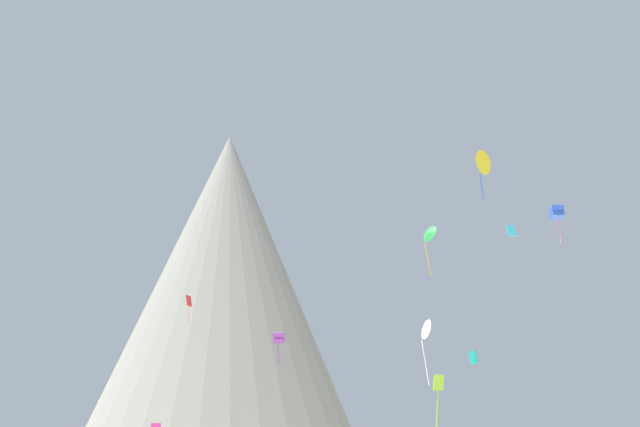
{
  "coord_description": "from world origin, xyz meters",
  "views": [
    {
      "loc": [
        1.33,
        -37.5,
        3.58
      ],
      "look_at": [
        1.24,
        30.47,
        23.82
      ],
      "focal_mm": 48.34,
      "sensor_mm": 36.0,
      "label": 1
    }
  ],
  "objects": [
    {
      "name": "kite_violet_low",
      "position": [
        -1.97,
        31.73,
        13.71
      ],
      "size": [
        0.94,
        0.99,
        2.63
      ],
      "rotation": [
        0.0,
        0.0,
        6.17
      ],
      "color": "purple"
    },
    {
      "name": "kite_green_high",
      "position": [
        12.9,
        50.71,
        27.6
      ],
      "size": [
        1.86,
        2.12,
        5.63
      ],
      "rotation": [
        0.0,
        0.0,
        5.31
      ],
      "color": "green"
    },
    {
      "name": "kite_white_mid",
      "position": [
        9.52,
        29.45,
        14.0
      ],
      "size": [
        1.08,
        1.7,
        5.16
      ],
      "rotation": [
        0.0,
        0.0,
        5.05
      ],
      "color": "white"
    },
    {
      "name": "kite_red_mid",
      "position": [
        -10.77,
        40.83,
        18.21
      ],
      "size": [
        0.53,
        0.82,
        2.76
      ],
      "rotation": [
        0.0,
        0.0,
        3.49
      ],
      "color": "red"
    },
    {
      "name": "kite_teal_mid",
      "position": [
        17.04,
        51.17,
        14.58
      ],
      "size": [
        0.86,
        1.0,
        1.48
      ],
      "rotation": [
        0.0,
        0.0,
        1.41
      ],
      "color": "teal"
    },
    {
      "name": "kite_cyan_mid",
      "position": [
        19.28,
        40.28,
        25.06
      ],
      "size": [
        1.18,
        0.74,
        1.26
      ],
      "rotation": [
        0.0,
        0.0,
        5.97
      ],
      "color": "#33BCDB"
    },
    {
      "name": "kite_yellow_high",
      "position": [
        14.47,
        28.07,
        27.36
      ],
      "size": [
        1.63,
        1.56,
        4.17
      ],
      "rotation": [
        0.0,
        0.0,
        3.9
      ],
      "color": "yellow"
    },
    {
      "name": "kite_blue_high",
      "position": [
        24.79,
        44.19,
        27.96
      ],
      "size": [
        1.24,
        1.32,
        3.83
      ],
      "rotation": [
        0.0,
        0.0,
        3.19
      ],
      "color": "blue"
    },
    {
      "name": "rock_massif",
      "position": [
        -13.38,
        89.81,
        22.1
      ],
      "size": [
        51.75,
        48.11,
        54.03
      ],
      "color": "gray",
      "rests_on": "ground_plane"
    },
    {
      "name": "kite_lime_low",
      "position": [
        9.05,
        19.71,
        8.47
      ],
      "size": [
        0.82,
        0.8,
        4.21
      ],
      "rotation": [
        0.0,
        0.0,
        2.99
      ],
      "color": "#8CD133"
    }
  ]
}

